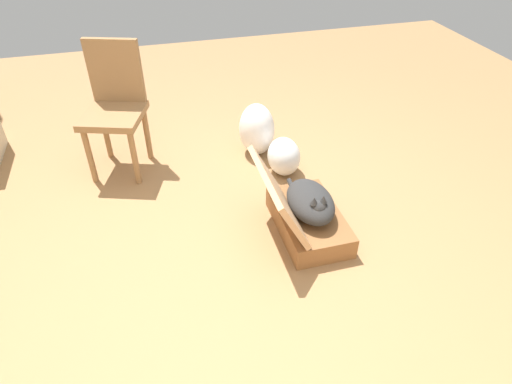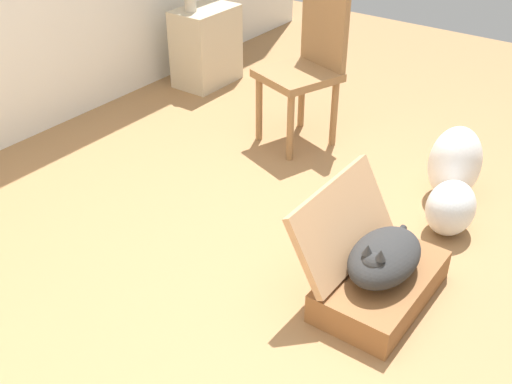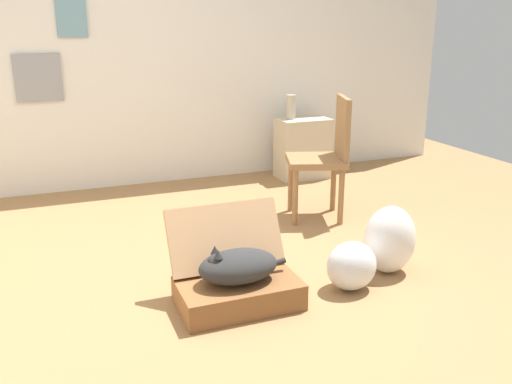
{
  "view_description": "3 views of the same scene",
  "coord_description": "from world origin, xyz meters",
  "px_view_note": "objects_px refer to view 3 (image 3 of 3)",
  "views": [
    {
      "loc": [
        -2.1,
        0.49,
        1.99
      ],
      "look_at": [
        0.02,
        -0.08,
        0.33
      ],
      "focal_mm": 31.48,
      "sensor_mm": 36.0,
      "label": 1
    },
    {
      "loc": [
        -2.1,
        -1.22,
        1.93
      ],
      "look_at": [
        -0.14,
        0.21,
        0.39
      ],
      "focal_mm": 43.59,
      "sensor_mm": 36.0,
      "label": 2
    },
    {
      "loc": [
        -0.96,
        -3.0,
        1.5
      ],
      "look_at": [
        0.27,
        0.15,
        0.46
      ],
      "focal_mm": 38.81,
      "sensor_mm": 36.0,
      "label": 3
    }
  ],
  "objects_px": {
    "plastic_bag_clear": "(390,240)",
    "chair": "(326,154)",
    "vase_tall": "(291,107)",
    "plastic_bag_white": "(352,266)",
    "suitcase_base": "(239,293)",
    "cat": "(237,266)",
    "side_table": "(303,148)"
  },
  "relations": [
    {
      "from": "plastic_bag_white",
      "to": "side_table",
      "type": "xyz_separation_m",
      "value": [
        0.81,
        2.32,
        0.15
      ]
    },
    {
      "from": "suitcase_base",
      "to": "plastic_bag_clear",
      "type": "height_order",
      "value": "plastic_bag_clear"
    },
    {
      "from": "plastic_bag_clear",
      "to": "side_table",
      "type": "distance_m",
      "value": 2.25
    },
    {
      "from": "plastic_bag_white",
      "to": "chair",
      "type": "distance_m",
      "value": 1.31
    },
    {
      "from": "side_table",
      "to": "plastic_bag_clear",
      "type": "bearing_deg",
      "value": -102.17
    },
    {
      "from": "suitcase_base",
      "to": "chair",
      "type": "bearing_deg",
      "value": 44.93
    },
    {
      "from": "chair",
      "to": "suitcase_base",
      "type": "bearing_deg",
      "value": -26.23
    },
    {
      "from": "vase_tall",
      "to": "chair",
      "type": "bearing_deg",
      "value": -101.71
    },
    {
      "from": "plastic_bag_clear",
      "to": "vase_tall",
      "type": "relative_size",
      "value": 1.84
    },
    {
      "from": "suitcase_base",
      "to": "side_table",
      "type": "relative_size",
      "value": 1.11
    },
    {
      "from": "suitcase_base",
      "to": "vase_tall",
      "type": "xyz_separation_m",
      "value": [
        1.37,
        2.29,
        0.64
      ]
    },
    {
      "from": "plastic_bag_clear",
      "to": "chair",
      "type": "bearing_deg",
      "value": 84.29
    },
    {
      "from": "suitcase_base",
      "to": "cat",
      "type": "height_order",
      "value": "cat"
    },
    {
      "from": "cat",
      "to": "plastic_bag_white",
      "type": "height_order",
      "value": "cat"
    },
    {
      "from": "plastic_bag_clear",
      "to": "cat",
      "type": "bearing_deg",
      "value": -176.02
    },
    {
      "from": "suitcase_base",
      "to": "plastic_bag_clear",
      "type": "distance_m",
      "value": 1.03
    },
    {
      "from": "chair",
      "to": "cat",
      "type": "bearing_deg",
      "value": -26.38
    },
    {
      "from": "cat",
      "to": "side_table",
      "type": "height_order",
      "value": "side_table"
    },
    {
      "from": "side_table",
      "to": "chair",
      "type": "bearing_deg",
      "value": -107.83
    },
    {
      "from": "suitcase_base",
      "to": "plastic_bag_white",
      "type": "xyz_separation_m",
      "value": [
        0.68,
        -0.05,
        0.07
      ]
    },
    {
      "from": "cat",
      "to": "chair",
      "type": "height_order",
      "value": "chair"
    },
    {
      "from": "vase_tall",
      "to": "plastic_bag_white",
      "type": "bearing_deg",
      "value": -106.36
    },
    {
      "from": "plastic_bag_white",
      "to": "side_table",
      "type": "distance_m",
      "value": 2.46
    },
    {
      "from": "cat",
      "to": "plastic_bag_white",
      "type": "xyz_separation_m",
      "value": [
        0.69,
        -0.05,
        -0.09
      ]
    },
    {
      "from": "suitcase_base",
      "to": "cat",
      "type": "relative_size",
      "value": 1.27
    },
    {
      "from": "plastic_bag_white",
      "to": "plastic_bag_clear",
      "type": "xyz_separation_m",
      "value": [
        0.34,
        0.12,
        0.07
      ]
    },
    {
      "from": "cat",
      "to": "side_table",
      "type": "bearing_deg",
      "value": 56.53
    },
    {
      "from": "vase_tall",
      "to": "side_table",
      "type": "bearing_deg",
      "value": -12.02
    },
    {
      "from": "plastic_bag_white",
      "to": "side_table",
      "type": "relative_size",
      "value": 0.51
    },
    {
      "from": "cat",
      "to": "plastic_bag_white",
      "type": "distance_m",
      "value": 0.69
    },
    {
      "from": "suitcase_base",
      "to": "plastic_bag_clear",
      "type": "bearing_deg",
      "value": 4.03
    },
    {
      "from": "plastic_bag_white",
      "to": "plastic_bag_clear",
      "type": "relative_size",
      "value": 0.71
    }
  ]
}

